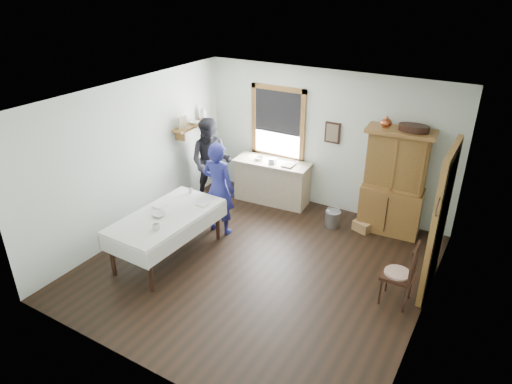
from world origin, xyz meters
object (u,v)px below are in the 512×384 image
china_hutch (394,183)px  woman_blue (219,192)px  figure_dark (211,165)px  pail (333,219)px  wicker_basket (362,226)px  work_counter (272,181)px  dining_table (168,236)px  spindle_chair (398,272)px

china_hutch → woman_blue: size_ratio=1.22×
figure_dark → woman_blue: bearing=-69.6°
china_hutch → pail: bearing=-163.1°
wicker_basket → figure_dark: bearing=-172.2°
work_counter → figure_dark: (-1.04, -0.63, 0.37)m
work_counter → wicker_basket: work_counter is taller
figure_dark → dining_table: bearing=-96.2°
dining_table → woman_blue: size_ratio=1.23×
work_counter → china_hutch: size_ratio=0.79×
spindle_chair → figure_dark: 4.27m
spindle_chair → work_counter: bearing=147.7°
pail → woman_blue: size_ratio=0.19×
work_counter → woman_blue: 1.58m
wicker_basket → woman_blue: size_ratio=0.20×
pail → woman_blue: bearing=-144.6°
work_counter → spindle_chair: spindle_chair is taller
work_counter → dining_table: work_counter is taller
work_counter → spindle_chair: (3.04, -1.88, 0.06)m
china_hutch → woman_blue: (-2.62, -1.57, -0.17)m
figure_dark → work_counter: bearing=9.7°
wicker_basket → figure_dark: figure_dark is taller
dining_table → figure_dark: size_ratio=1.20×
wicker_basket → figure_dark: (-3.03, -0.42, 0.72)m
china_hutch → pail: 1.28m
woman_blue → figure_dark: figure_dark is taller
figure_dark → wicker_basket: bearing=-13.7°
dining_table → figure_dark: figure_dark is taller
woman_blue → pail: bearing=-146.1°
china_hutch → dining_table: china_hutch is taller
figure_dark → pail: bearing=-14.5°
work_counter → figure_dark: size_ratio=0.94×
work_counter → pail: 1.52m
china_hutch → pail: china_hutch is taller
china_hutch → dining_table: 3.96m
spindle_chair → woman_blue: size_ratio=0.63×
wicker_basket → pail: bearing=-168.2°
pail → wicker_basket: bearing=11.8°
pail → wicker_basket: (0.53, 0.11, -0.06)m
work_counter → dining_table: size_ratio=0.78×
wicker_basket → work_counter: bearing=173.9°
dining_table → spindle_chair: spindle_chair is taller
china_hutch → woman_blue: china_hutch is taller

